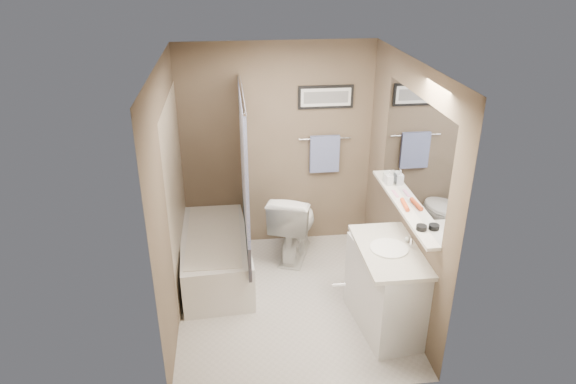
{
  "coord_description": "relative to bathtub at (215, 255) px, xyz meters",
  "views": [
    {
      "loc": [
        -0.52,
        -4.27,
        3.23
      ],
      "look_at": [
        0.0,
        0.15,
        1.15
      ],
      "focal_mm": 32.0,
      "sensor_mm": 36.0,
      "label": 1
    }
  ],
  "objects": [
    {
      "name": "curtain_upper",
      "position": [
        0.35,
        -0.05,
        1.15
      ],
      "size": [
        0.03,
        1.45,
        1.28
      ],
      "primitive_type": "cube",
      "color": "silver",
      "rests_on": "curtain_rod"
    },
    {
      "name": "candle_bowl_near",
      "position": [
        1.79,
        -1.2,
        0.89
      ],
      "size": [
        0.09,
        0.09,
        0.04
      ],
      "primitive_type": "cylinder",
      "color": "black",
      "rests_on": "shelf"
    },
    {
      "name": "curtain_lower",
      "position": [
        0.35,
        -0.05,
        0.33
      ],
      "size": [
        0.03,
        1.45,
        0.36
      ],
      "primitive_type": "cube",
      "color": "#293B4E",
      "rests_on": "curtain_rod"
    },
    {
      "name": "wall_back",
      "position": [
        0.75,
        0.68,
        0.95
      ],
      "size": [
        2.2,
        0.04,
        2.4
      ],
      "primitive_type": "cube",
      "color": "brown",
      "rests_on": "ground"
    },
    {
      "name": "toilet",
      "position": [
        0.9,
        0.31,
        0.16
      ],
      "size": [
        0.71,
        0.92,
        0.83
      ],
      "primitive_type": "imported",
      "rotation": [
        0.0,
        0.0,
        2.79
      ],
      "color": "white",
      "rests_on": "ground"
    },
    {
      "name": "tub_rim",
      "position": [
        -0.0,
        0.0,
        0.25
      ],
      "size": [
        0.56,
        1.36,
        0.02
      ],
      "primitive_type": "cube",
      "color": "silver",
      "rests_on": "bathtub"
    },
    {
      "name": "art_mat",
      "position": [
        1.3,
        0.67,
        1.53
      ],
      "size": [
        0.56,
        0.0,
        0.2
      ],
      "primitive_type": "cube",
      "color": "white",
      "rests_on": "art_frame"
    },
    {
      "name": "art_frame",
      "position": [
        1.3,
        0.68,
        1.53
      ],
      "size": [
        0.62,
        0.02,
        0.26
      ],
      "primitive_type": "cube",
      "color": "black",
      "rests_on": "wall_back"
    },
    {
      "name": "sink_basin",
      "position": [
        1.58,
        -1.04,
        0.6
      ],
      "size": [
        0.34,
        0.34,
        0.01
      ],
      "primitive_type": "cylinder",
      "color": "white",
      "rests_on": "countertop"
    },
    {
      "name": "wall_front",
      "position": [
        0.75,
        -1.78,
        0.95
      ],
      "size": [
        2.2,
        0.04,
        2.4
      ],
      "primitive_type": "cube",
      "color": "brown",
      "rests_on": "ground"
    },
    {
      "name": "tile_surround",
      "position": [
        -0.34,
        -0.05,
        0.75
      ],
      "size": [
        0.02,
        1.55,
        2.0
      ],
      "primitive_type": "cube",
      "color": "beige",
      "rests_on": "wall_left"
    },
    {
      "name": "countertop",
      "position": [
        1.59,
        -1.04,
        0.57
      ],
      "size": [
        0.54,
        0.96,
        0.04
      ],
      "primitive_type": "cube",
      "color": "beige",
      "rests_on": "vanity"
    },
    {
      "name": "ceiling",
      "position": [
        0.75,
        -0.55,
        2.13
      ],
      "size": [
        2.2,
        2.5,
        0.04
      ],
      "primitive_type": "cube",
      "color": "silver",
      "rests_on": "wall_back"
    },
    {
      "name": "faucet_spout",
      "position": [
        1.78,
        -1.04,
        0.64
      ],
      "size": [
        0.02,
        0.02,
        0.1
      ],
      "primitive_type": "cylinder",
      "color": "white",
      "rests_on": "countertop"
    },
    {
      "name": "mirror",
      "position": [
        1.84,
        -0.7,
        1.37
      ],
      "size": [
        0.02,
        1.6,
        1.0
      ],
      "primitive_type": "cube",
      "color": "silver",
      "rests_on": "wall_right"
    },
    {
      "name": "towel_bar",
      "position": [
        1.3,
        0.66,
        1.05
      ],
      "size": [
        0.6,
        0.02,
        0.02
      ],
      "primitive_type": "cylinder",
      "rotation": [
        0.0,
        1.57,
        0.0
      ],
      "color": "silver",
      "rests_on": "wall_back"
    },
    {
      "name": "bathtub",
      "position": [
        0.0,
        0.0,
        0.0
      ],
      "size": [
        0.79,
        1.54,
        0.5
      ],
      "primitive_type": "cube",
      "rotation": [
        0.0,
        0.0,
        0.06
      ],
      "color": "white",
      "rests_on": "ground"
    },
    {
      "name": "art_image",
      "position": [
        1.3,
        0.66,
        1.53
      ],
      "size": [
        0.5,
        0.0,
        0.13
      ],
      "primitive_type": "cube",
      "color": "#595959",
      "rests_on": "art_mat"
    },
    {
      "name": "towel",
      "position": [
        1.3,
        0.64,
        0.87
      ],
      "size": [
        0.34,
        0.05,
        0.44
      ],
      "primitive_type": "cube",
      "color": "#92A2D5",
      "rests_on": "towel_bar"
    },
    {
      "name": "curtain_rod",
      "position": [
        0.35,
        -0.05,
        1.8
      ],
      "size": [
        0.02,
        1.55,
        0.02
      ],
      "primitive_type": "cylinder",
      "rotation": [
        1.57,
        0.0,
        0.0
      ],
      "color": "silver",
      "rests_on": "wall_left"
    },
    {
      "name": "pink_comb",
      "position": [
        1.79,
        -0.49,
        0.87
      ],
      "size": [
        0.03,
        0.16,
        0.01
      ],
      "primitive_type": "cube",
      "rotation": [
        0.0,
        0.0,
        0.0
      ],
      "color": "pink",
      "rests_on": "shelf"
    },
    {
      "name": "faucet_knob",
      "position": [
        1.78,
        -0.94,
        0.62
      ],
      "size": [
        0.05,
        0.05,
        0.05
      ],
      "primitive_type": "sphere",
      "color": "white",
      "rests_on": "countertop"
    },
    {
      "name": "shelf",
      "position": [
        1.79,
        -0.7,
        0.85
      ],
      "size": [
        0.12,
        1.6,
        0.03
      ],
      "primitive_type": "cube",
      "color": "silver",
      "rests_on": "wall_right"
    },
    {
      "name": "wall_right",
      "position": [
        1.83,
        -0.55,
        0.95
      ],
      "size": [
        0.04,
        2.5,
        2.4
      ],
      "primitive_type": "cube",
      "color": "brown",
      "rests_on": "ground"
    },
    {
      "name": "soap_bottle",
      "position": [
        1.79,
        -0.27,
        0.94
      ],
      "size": [
        0.08,
        0.08,
        0.15
      ],
      "primitive_type": "imported",
      "rotation": [
        0.0,
        0.0,
        0.12
      ],
      "color": "#999999",
      "rests_on": "shelf"
    },
    {
      "name": "door_handle",
      "position": [
        0.97,
        -1.74,
        0.75
      ],
      "size": [
        0.1,
        0.02,
        0.02
      ],
      "primitive_type": "cylinder",
      "rotation": [
        0.0,
        1.57,
        0.0
      ],
      "color": "silver",
      "rests_on": "door"
    },
    {
      "name": "wall_left",
      "position": [
        -0.33,
        -0.55,
        0.95
      ],
      "size": [
        0.04,
        2.5,
        2.4
      ],
      "primitive_type": "cube",
      "color": "brown",
      "rests_on": "ground"
    },
    {
      "name": "ground",
      "position": [
        0.75,
        -0.55,
        -0.25
      ],
      "size": [
        2.5,
        2.5,
        0.0
      ],
      "primitive_type": "plane",
      "color": "beige",
      "rests_on": "ground"
    },
    {
      "name": "hair_brush_front",
      "position": [
        1.79,
        -0.77,
        0.89
      ],
      "size": [
        0.06,
        0.22,
        0.04
      ],
      "primitive_type": "cylinder",
      "rotation": [
        1.57,
        0.0,
        -0.09
      ],
      "color": "#DA4A1E",
      "rests_on": "shelf"
    },
    {
      "name": "door",
      "position": [
        1.3,
        -1.79,
        0.75
      ],
      "size": [
        0.8,
        0.02,
        2.0
      ],
      "primitive_type": "cube",
      "color": "silver",
      "rests_on": "wall_front"
    },
    {
      "name": "vanity",
      "position": [
        1.6,
        -1.04,
        0.15
      ],
      "size": [
        0.61,
        0.96,
        0.8
      ],
      "primitive_type": "cube",
      "rotation": [
        0.0,
        0.0,
        0.13
      ],
      "color": "silver",
      "rests_on": "ground"
    },
    {
      "name": "glass_jar",
      "position": [
        1.79,
        -0.19,
        0.92
      ],
      "size": [
        0.08,
        0.08,
        0.1
      ],
      "primitive_type": "cylinder",
      "color": "silver",
      "rests_on": "shelf"
    }
  ]
}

